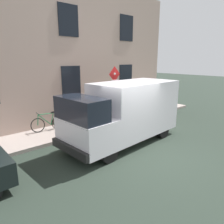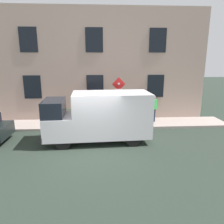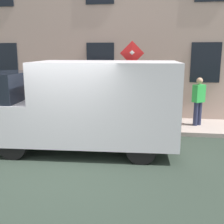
% 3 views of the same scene
% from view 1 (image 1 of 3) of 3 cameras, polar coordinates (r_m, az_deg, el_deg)
% --- Properties ---
extents(ground_plane, '(80.00, 80.00, 0.00)m').
position_cam_1_polar(ground_plane, '(8.15, 8.91, -10.92)').
color(ground_plane, '#28332A').
extents(sidewalk_slab, '(2.04, 16.72, 0.14)m').
position_cam_1_polar(sidewalk_slab, '(10.94, -7.69, -3.89)').
color(sidewalk_slab, '#A7978E').
rests_on(sidewalk_slab, ground_plane).
extents(building_facade, '(0.75, 14.72, 7.31)m').
position_cam_1_polar(building_facade, '(11.58, -12.25, 14.94)').
color(building_facade, tan).
rests_on(building_facade, ground_plane).
extents(sign_post_stacked, '(0.16, 0.56, 2.83)m').
position_cam_1_polar(sign_post_stacked, '(10.73, 0.66, 6.12)').
color(sign_post_stacked, '#474C47').
rests_on(sign_post_stacked, sidewalk_slab).
extents(delivery_van, '(2.26, 5.42, 2.50)m').
position_cam_1_polar(delivery_van, '(8.73, 3.53, 0.21)').
color(delivery_van, white).
rests_on(delivery_van, ground_plane).
extents(bicycle_black, '(0.46, 1.71, 0.89)m').
position_cam_1_polar(bicycle_black, '(11.84, -4.43, -0.19)').
color(bicycle_black, black).
rests_on(bicycle_black, sidewalk_slab).
extents(bicycle_red, '(0.46, 1.71, 0.89)m').
position_cam_1_polar(bicycle_red, '(11.31, -8.19, -0.97)').
color(bicycle_red, black).
rests_on(bicycle_red, sidewalk_slab).
extents(bicycle_blue, '(0.48, 1.71, 0.89)m').
position_cam_1_polar(bicycle_blue, '(10.84, -12.29, -1.82)').
color(bicycle_blue, black).
rests_on(bicycle_blue, sidewalk_slab).
extents(bicycle_green, '(0.46, 1.72, 0.89)m').
position_cam_1_polar(bicycle_green, '(10.44, -16.75, -2.72)').
color(bicycle_green, black).
rests_on(bicycle_green, sidewalk_slab).
extents(pedestrian, '(0.45, 0.48, 1.72)m').
position_cam_1_polar(pedestrian, '(13.08, 5.73, 3.66)').
color(pedestrian, '#262B47').
rests_on(pedestrian, sidewalk_slab).
extents(litter_bin, '(0.44, 0.44, 0.90)m').
position_cam_1_polar(litter_bin, '(10.00, -7.84, -2.50)').
color(litter_bin, '#2D5133').
rests_on(litter_bin, sidewalk_slab).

